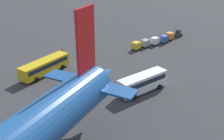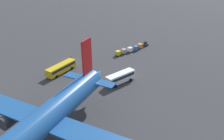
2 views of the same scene
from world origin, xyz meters
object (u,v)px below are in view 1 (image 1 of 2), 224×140
(shuttle_bus_near, at_px, (45,66))
(baggage_tug, at_px, (178,34))
(worker_person, at_px, (62,49))
(cargo_cart_white, at_px, (155,41))
(cargo_cart_blue, at_px, (164,39))
(shuttle_bus_far, at_px, (143,82))
(cargo_cart_grey, at_px, (145,43))
(cargo_cart_orange, at_px, (170,36))
(cargo_cart_yellow, at_px, (136,46))

(shuttle_bus_near, distance_m, baggage_tug, 40.81)
(worker_person, relative_size, cargo_cart_white, 0.77)
(shuttle_bus_near, relative_size, worker_person, 6.84)
(cargo_cart_white, bearing_deg, cargo_cart_blue, 174.50)
(baggage_tug, height_order, worker_person, baggage_tug)
(shuttle_bus_far, height_order, baggage_tug, shuttle_bus_far)
(baggage_tug, height_order, cargo_cart_grey, baggage_tug)
(cargo_cart_orange, relative_size, cargo_cart_yellow, 1.00)
(worker_person, bearing_deg, cargo_cart_white, 155.40)
(cargo_cart_blue, distance_m, cargo_cart_white, 3.15)
(shuttle_bus_far, xyz_separation_m, baggage_tug, (-29.88, -17.13, -1.06))
(cargo_cart_white, bearing_deg, baggage_tug, -175.44)
(shuttle_bus_near, distance_m, cargo_cart_orange, 36.76)
(shuttle_bus_far, bearing_deg, shuttle_bus_near, -58.92)
(shuttle_bus_near, relative_size, cargo_cart_blue, 5.29)
(cargo_cart_orange, bearing_deg, cargo_cart_yellow, 0.69)
(cargo_cart_orange, bearing_deg, cargo_cart_blue, 13.24)
(worker_person, relative_size, cargo_cart_grey, 0.77)
(shuttle_bus_far, distance_m, worker_person, 26.50)
(shuttle_bus_near, height_order, cargo_cart_blue, shuttle_bus_near)
(worker_person, relative_size, cargo_cart_orange, 0.77)
(shuttle_bus_near, xyz_separation_m, shuttle_bus_far, (-10.92, 17.76, 0.18))
(cargo_cart_blue, relative_size, cargo_cart_yellow, 1.00)
(cargo_cart_white, bearing_deg, cargo_cart_orange, -176.03)
(shuttle_bus_near, xyz_separation_m, worker_person, (-8.49, -8.61, -0.96))
(baggage_tug, height_order, cargo_cart_white, baggage_tug)
(shuttle_bus_far, bearing_deg, cargo_cart_yellow, -129.17)
(shuttle_bus_near, bearing_deg, cargo_cart_grey, 160.01)
(baggage_tug, distance_m, cargo_cart_orange, 4.08)
(cargo_cart_blue, distance_m, cargo_cart_grey, 6.30)
(shuttle_bus_near, relative_size, baggage_tug, 4.46)
(cargo_cart_orange, bearing_deg, baggage_tug, -174.54)
(cargo_cart_blue, bearing_deg, shuttle_bus_far, 35.20)
(shuttle_bus_near, relative_size, cargo_cart_white, 5.29)
(cargo_cart_grey, bearing_deg, cargo_cart_blue, 174.73)
(worker_person, distance_m, cargo_cart_yellow, 18.50)
(worker_person, distance_m, cargo_cart_blue, 27.17)
(cargo_cart_orange, distance_m, cargo_cart_blue, 3.22)
(shuttle_bus_far, relative_size, cargo_cart_blue, 4.49)
(baggage_tug, xyz_separation_m, cargo_cart_white, (10.33, 0.82, 0.25))
(cargo_cart_white, relative_size, cargo_cart_grey, 1.00)
(worker_person, height_order, cargo_cart_yellow, cargo_cart_yellow)
(cargo_cart_blue, bearing_deg, cargo_cart_white, -5.50)
(shuttle_bus_near, height_order, cargo_cart_yellow, shuttle_bus_near)
(baggage_tug, distance_m, cargo_cart_blue, 7.29)
(shuttle_bus_near, distance_m, shuttle_bus_far, 20.85)
(shuttle_bus_near, xyz_separation_m, cargo_cart_grey, (-27.33, 1.18, -0.64))
(worker_person, distance_m, cargo_cart_white, 24.17)
(shuttle_bus_near, height_order, shuttle_bus_far, shuttle_bus_far)
(cargo_cart_orange, bearing_deg, shuttle_bus_near, -1.59)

